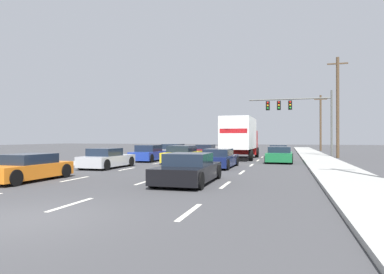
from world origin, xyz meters
The scene contains 18 objects.
ground_plane centered at (0.00, 25.00, 0.00)m, with size 140.00×140.00×0.00m, color #3D3D3F.
sidewalk_right centered at (8.31, 20.00, 0.07)m, with size 2.72×80.00×0.14m, color #9E9E99.
sidewalk_left centered at (-8.31, 20.00, 0.07)m, with size 2.72×80.00×0.14m, color #9E9E99.
lane_markings centered at (0.00, 24.23, 0.00)m, with size 6.94×57.00×0.01m.
car_gray centered at (-5.10, 25.25, 0.59)m, with size 1.96×4.55×1.26m.
car_blue centered at (-4.94, 18.55, 0.59)m, with size 1.86×4.07×1.29m.
car_silver centered at (-4.95, 12.11, 0.55)m, with size 1.92×4.11×1.22m.
car_orange centered at (-5.03, 5.65, 0.54)m, with size 1.88×4.07×1.15m.
car_maroon centered at (-1.91, 25.46, 0.56)m, with size 1.83×4.47×1.22m.
car_yellow centered at (-1.70, 17.27, 0.60)m, with size 1.98×4.53×1.29m.
box_truck centered at (1.78, 23.03, 2.05)m, with size 2.63×7.77×3.58m.
car_navy centered at (1.64, 14.28, 0.54)m, with size 1.91×4.38×1.17m.
car_black centered at (1.85, 6.89, 0.55)m, with size 2.02×4.46×1.22m.
car_tan centered at (4.93, 26.80, 0.54)m, with size 1.91×4.34×1.19m.
car_green centered at (5.17, 19.98, 0.55)m, with size 2.01×4.37×1.19m.
traffic_signal_mast centered at (6.28, 30.90, 4.99)m, with size 8.55×0.69×6.80m.
utility_pole_mid centered at (10.23, 27.15, 4.81)m, with size 1.80×0.28×9.34m.
utility_pole_far centered at (10.44, 45.91, 4.21)m, with size 1.80×0.28×8.14m.
Camera 1 is at (5.73, -6.20, 1.83)m, focal length 31.27 mm.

